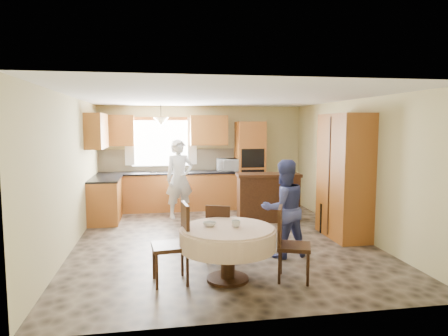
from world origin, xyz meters
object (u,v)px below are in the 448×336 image
(sideboard, at_px, (268,199))
(dining_table, at_px, (228,239))
(chair_back, at_px, (219,230))
(person_dining, at_px, (284,208))
(person_sink, at_px, (179,179))
(oven_tower, at_px, (250,165))
(chair_left, at_px, (176,239))
(chair_right, at_px, (288,240))
(cupboard, at_px, (345,176))

(sideboard, distance_m, dining_table, 3.44)
(chair_back, relative_size, person_dining, 0.58)
(chair_back, distance_m, person_sink, 3.08)
(oven_tower, distance_m, chair_left, 4.97)
(chair_back, height_order, person_sink, person_sink)
(oven_tower, relative_size, chair_left, 2.06)
(oven_tower, distance_m, person_sink, 1.97)
(person_dining, bearing_deg, sideboard, -110.87)
(sideboard, height_order, chair_back, sideboard)
(chair_left, xyz_separation_m, chair_right, (1.44, -0.16, -0.03))
(chair_right, bearing_deg, chair_left, 104.46)
(person_dining, bearing_deg, cupboard, -159.28)
(cupboard, xyz_separation_m, person_dining, (-1.42, -0.87, -0.36))
(sideboard, height_order, chair_left, chair_left)
(chair_back, bearing_deg, oven_tower, -87.02)
(oven_tower, xyz_separation_m, person_dining, (-0.35, -3.75, -0.31))
(person_sink, relative_size, person_dining, 1.14)
(sideboard, relative_size, cupboard, 0.60)
(dining_table, bearing_deg, chair_left, 174.83)
(person_sink, xyz_separation_m, person_dining, (1.43, -2.91, -0.11))
(chair_left, xyz_separation_m, person_sink, (0.25, 3.67, 0.29))
(dining_table, height_order, chair_left, chair_left)
(cupboard, height_order, chair_right, cupboard)
(person_dining, bearing_deg, person_sink, -74.72)
(chair_left, relative_size, chair_back, 1.18)
(sideboard, relative_size, chair_left, 1.30)
(dining_table, relative_size, chair_left, 1.22)
(sideboard, bearing_deg, chair_right, -96.89)
(oven_tower, bearing_deg, sideboard, -87.66)
(sideboard, bearing_deg, cupboard, -50.50)
(sideboard, height_order, chair_right, chair_right)
(sideboard, xyz_separation_m, dining_table, (-1.43, -3.13, 0.08))
(chair_back, bearing_deg, chair_left, 66.93)
(dining_table, height_order, chair_right, chair_right)
(oven_tower, xyz_separation_m, chair_back, (-1.37, -3.86, -0.58))
(dining_table, bearing_deg, cupboard, 34.74)
(person_sink, bearing_deg, chair_back, -98.13)
(oven_tower, relative_size, sideboard, 1.59)
(oven_tower, distance_m, chair_right, 4.73)
(person_sink, bearing_deg, dining_table, -99.60)
(sideboard, distance_m, person_dining, 2.36)
(oven_tower, relative_size, chair_back, 2.43)
(person_sink, bearing_deg, oven_tower, 9.23)
(cupboard, bearing_deg, person_dining, -148.45)
(cupboard, height_order, chair_back, cupboard)
(sideboard, height_order, dining_table, sideboard)
(cupboard, distance_m, chair_back, 2.70)
(chair_right, bearing_deg, person_dining, 6.32)
(chair_back, xyz_separation_m, chair_right, (0.78, -0.80, 0.05))
(chair_right, bearing_deg, sideboard, 9.40)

